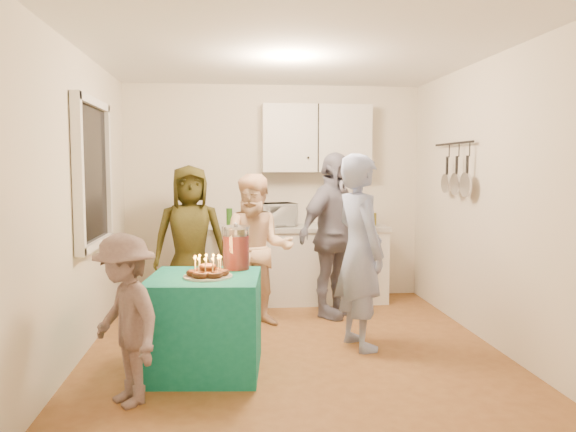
{
  "coord_description": "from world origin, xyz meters",
  "views": [
    {
      "loc": [
        -0.55,
        -4.87,
        1.61
      ],
      "look_at": [
        0.0,
        0.35,
        1.15
      ],
      "focal_mm": 35.0,
      "sensor_mm": 36.0,
      "label": 1
    }
  ],
  "objects": [
    {
      "name": "pot_rack",
      "position": [
        1.72,
        0.7,
        1.6
      ],
      "size": [
        0.12,
        1.0,
        0.6
      ],
      "primitive_type": "cube",
      "color": "black",
      "rests_on": "right_wall"
    },
    {
      "name": "child_near_left",
      "position": [
        -1.26,
        -1.08,
        0.58
      ],
      "size": [
        0.79,
        0.87,
        1.17
      ],
      "primitive_type": "imported",
      "rotation": [
        0.0,
        0.0,
        -0.96
      ],
      "color": "#614E4E",
      "rests_on": "floor"
    },
    {
      "name": "party_table",
      "position": [
        -0.75,
        -0.5,
        0.38
      ],
      "size": [
        0.93,
        0.93,
        0.76
      ],
      "primitive_type": "cube",
      "rotation": [
        0.0,
        0.0,
        -0.1
      ],
      "color": "#127B69",
      "rests_on": "floor"
    },
    {
      "name": "woman_back_left",
      "position": [
        -0.98,
        1.32,
        0.82
      ],
      "size": [
        0.86,
        0.62,
        1.63
      ],
      "primitive_type": "imported",
      "rotation": [
        0.0,
        0.0,
        0.13
      ],
      "color": "brown",
      "rests_on": "floor"
    },
    {
      "name": "woman_back_right",
      "position": [
        0.55,
        1.01,
        0.88
      ],
      "size": [
        1.05,
        1.02,
        1.77
      ],
      "primitive_type": "imported",
      "rotation": [
        0.0,
        0.0,
        0.74
      ],
      "color": "black",
      "rests_on": "floor"
    },
    {
      "name": "back_wall",
      "position": [
        0.0,
        2.0,
        1.3
      ],
      "size": [
        3.6,
        3.6,
        0.0
      ],
      "primitive_type": "plane",
      "color": "silver",
      "rests_on": "floor"
    },
    {
      "name": "right_wall",
      "position": [
        1.8,
        0.0,
        1.3
      ],
      "size": [
        4.0,
        4.0,
        0.0
      ],
      "primitive_type": "plane",
      "color": "silver",
      "rests_on": "floor"
    },
    {
      "name": "upper_cabinet",
      "position": [
        0.5,
        1.85,
        1.95
      ],
      "size": [
        1.3,
        0.3,
        0.8
      ],
      "primitive_type": "cube",
      "color": "white",
      "rests_on": "back_wall"
    },
    {
      "name": "punch_jar",
      "position": [
        -0.5,
        -0.23,
        0.93
      ],
      "size": [
        0.22,
        0.22,
        0.34
      ],
      "primitive_type": "cylinder",
      "color": "#B3130E",
      "rests_on": "party_table"
    },
    {
      "name": "floor",
      "position": [
        0.0,
        0.0,
        0.0
      ],
      "size": [
        4.0,
        4.0,
        0.0
      ],
      "primitive_type": "plane",
      "color": "brown",
      "rests_on": "ground"
    },
    {
      "name": "woman_back_center",
      "position": [
        -0.27,
        0.75,
        0.77
      ],
      "size": [
        0.81,
        0.66,
        1.54
      ],
      "primitive_type": "imported",
      "rotation": [
        0.0,
        0.0,
        -0.1
      ],
      "color": "#FFB285",
      "rests_on": "floor"
    },
    {
      "name": "donut_cake",
      "position": [
        -0.72,
        -0.56,
        0.85
      ],
      "size": [
        0.38,
        0.38,
        0.18
      ],
      "primitive_type": null,
      "color": "#381C0C",
      "rests_on": "party_table"
    },
    {
      "name": "left_wall",
      "position": [
        -1.8,
        0.0,
        1.3
      ],
      "size": [
        4.0,
        4.0,
        0.0
      ],
      "primitive_type": "plane",
      "color": "silver",
      "rests_on": "floor"
    },
    {
      "name": "window_night",
      "position": [
        -1.77,
        0.3,
        1.55
      ],
      "size": [
        0.04,
        1.0,
        1.2
      ],
      "primitive_type": "cube",
      "color": "black",
      "rests_on": "left_wall"
    },
    {
      "name": "countertop",
      "position": [
        0.2,
        1.7,
        0.89
      ],
      "size": [
        2.24,
        0.62,
        0.05
      ],
      "primitive_type": "cube",
      "color": "beige",
      "rests_on": "counter"
    },
    {
      "name": "microwave",
      "position": [
        -0.03,
        1.7,
        1.05
      ],
      "size": [
        0.56,
        0.45,
        0.27
      ],
      "primitive_type": "imported",
      "rotation": [
        0.0,
        0.0,
        0.24
      ],
      "color": "white",
      "rests_on": "countertop"
    },
    {
      "name": "counter",
      "position": [
        0.2,
        1.7,
        0.43
      ],
      "size": [
        2.2,
        0.58,
        0.86
      ],
      "primitive_type": "cube",
      "color": "white",
      "rests_on": "floor"
    },
    {
      "name": "man_birthday",
      "position": [
        0.6,
        -0.04,
        0.86
      ],
      "size": [
        0.57,
        0.72,
        1.73
      ],
      "primitive_type": "imported",
      "rotation": [
        0.0,
        0.0,
        1.84
      ],
      "color": "#8E9DCF",
      "rests_on": "floor"
    },
    {
      "name": "ceiling",
      "position": [
        0.0,
        0.0,
        2.6
      ],
      "size": [
        4.0,
        4.0,
        0.0
      ],
      "primitive_type": "plane",
      "color": "white",
      "rests_on": "floor"
    }
  ]
}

